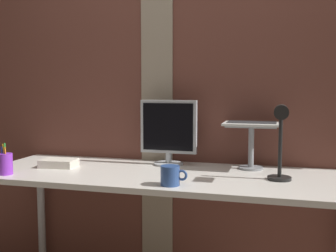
{
  "coord_description": "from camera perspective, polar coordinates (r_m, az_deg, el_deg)",
  "views": [
    {
      "loc": [
        0.52,
        -2.1,
        1.24
      ],
      "look_at": [
        -0.07,
        0.09,
        1.02
      ],
      "focal_mm": 43.04,
      "sensor_mm": 36.0,
      "label": 1
    }
  ],
  "objects": [
    {
      "name": "desk_lamp",
      "position": [
        2.05,
        15.66,
        -1.12
      ],
      "size": [
        0.12,
        0.2,
        0.39
      ],
      "color": "black",
      "rests_on": "desk"
    },
    {
      "name": "laptop_stand",
      "position": [
        2.35,
        11.71,
        -1.88
      ],
      "size": [
        0.28,
        0.22,
        0.26
      ],
      "color": "gray",
      "rests_on": "desk"
    },
    {
      "name": "coffee_mug",
      "position": [
        1.94,
        0.37,
        -7.03
      ],
      "size": [
        0.13,
        0.09,
        0.1
      ],
      "color": "#2D4C8C",
      "rests_on": "desk"
    },
    {
      "name": "brick_wall_back",
      "position": [
        2.56,
        3.47,
        4.79
      ],
      "size": [
        3.33,
        0.16,
        2.41
      ],
      "color": "brown",
      "rests_on": "ground_plane"
    },
    {
      "name": "paper_clutter_stack",
      "position": [
        2.47,
        -15.2,
        -5.09
      ],
      "size": [
        0.21,
        0.16,
        0.05
      ],
      "primitive_type": "cube",
      "rotation": [
        0.0,
        0.0,
        0.08
      ],
      "color": "silver",
      "rests_on": "desk"
    },
    {
      "name": "pen_cup",
      "position": [
        2.35,
        -22.04,
        -4.97
      ],
      "size": [
        0.08,
        0.08,
        0.17
      ],
      "color": "purple",
      "rests_on": "desk"
    },
    {
      "name": "laptop",
      "position": [
        2.4,
        11.87,
        1.54
      ],
      "size": [
        0.31,
        0.3,
        0.21
      ],
      "color": "silver",
      "rests_on": "laptop_stand"
    },
    {
      "name": "desk",
      "position": [
        2.24,
        -0.68,
        -8.42
      ],
      "size": [
        2.05,
        0.72,
        0.77
      ],
      "color": "silver",
      "rests_on": "ground_plane"
    },
    {
      "name": "monitor",
      "position": [
        2.42,
        0.07,
        -0.6
      ],
      "size": [
        0.34,
        0.18,
        0.39
      ],
      "color": "#ADB2B7",
      "rests_on": "desk"
    }
  ]
}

